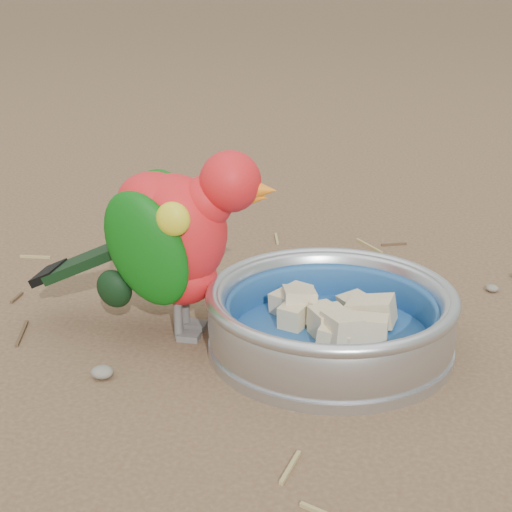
# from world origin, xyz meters

# --- Properties ---
(ground) EXTENTS (60.00, 60.00, 0.00)m
(ground) POSITION_xyz_m (0.00, 0.00, 0.00)
(ground) COLOR brown
(food_bowl) EXTENTS (0.23, 0.23, 0.02)m
(food_bowl) POSITION_xyz_m (0.07, 0.06, 0.01)
(food_bowl) COLOR #B2B2BA
(food_bowl) RESTS_ON ground
(bowl_wall) EXTENTS (0.23, 0.23, 0.04)m
(bowl_wall) POSITION_xyz_m (0.07, 0.06, 0.04)
(bowl_wall) COLOR #B2B2BA
(bowl_wall) RESTS_ON food_bowl
(fruit_wedges) EXTENTS (0.14, 0.14, 0.03)m
(fruit_wedges) POSITION_xyz_m (0.07, 0.06, 0.03)
(fruit_wedges) COLOR #D0B88C
(fruit_wedges) RESTS_ON food_bowl
(lory_parrot) EXTENTS (0.22, 0.11, 0.18)m
(lory_parrot) POSITION_xyz_m (-0.08, 0.07, 0.09)
(lory_parrot) COLOR red
(lory_parrot) RESTS_ON ground
(ground_debris) EXTENTS (0.90, 0.80, 0.01)m
(ground_debris) POSITION_xyz_m (0.05, 0.06, 0.00)
(ground_debris) COLOR #99844F
(ground_debris) RESTS_ON ground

